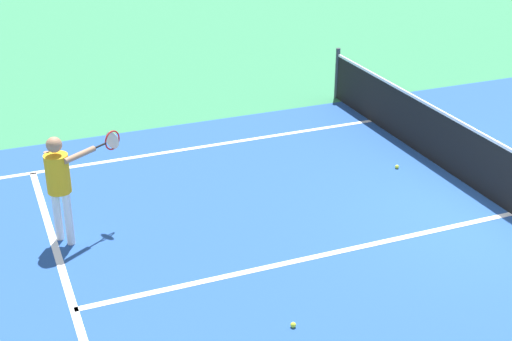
# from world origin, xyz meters

# --- Properties ---
(ground_plane) EXTENTS (60.00, 60.00, 0.00)m
(ground_plane) POSITION_xyz_m (0.00, 0.00, 0.00)
(ground_plane) COLOR #337F51
(court_surface_inbounds) EXTENTS (10.62, 24.40, 0.00)m
(court_surface_inbounds) POSITION_xyz_m (0.00, 0.00, 0.00)
(court_surface_inbounds) COLOR #234C93
(court_surface_inbounds) RESTS_ON ground_plane
(line_sideline_left) EXTENTS (0.10, 11.89, 0.01)m
(line_sideline_left) POSITION_xyz_m (-4.11, -5.95, 0.00)
(line_sideline_left) COLOR white
(line_sideline_left) RESTS_ON ground_plane
(line_service_near) EXTENTS (8.22, 0.10, 0.01)m
(line_service_near) POSITION_xyz_m (0.00, -6.40, 0.00)
(line_service_near) COLOR white
(line_service_near) RESTS_ON ground_plane
(line_center_service) EXTENTS (0.10, 6.40, 0.01)m
(line_center_service) POSITION_xyz_m (0.00, -3.20, 0.00)
(line_center_service) COLOR white
(line_center_service) RESTS_ON ground_plane
(player_near) EXTENTS (0.62, 1.10, 1.55)m
(player_near) POSITION_xyz_m (-1.68, -6.21, 0.96)
(player_near) COLOR white
(player_near) RESTS_ON ground_plane
(tennis_ball_near_net) EXTENTS (0.07, 0.07, 0.07)m
(tennis_ball_near_net) POSITION_xyz_m (-2.01, -0.72, 0.03)
(tennis_ball_near_net) COLOR #CCE033
(tennis_ball_near_net) RESTS_ON ground_plane
(tennis_ball_mid_court) EXTENTS (0.07, 0.07, 0.07)m
(tennis_ball_mid_court) POSITION_xyz_m (1.27, -4.13, 0.03)
(tennis_ball_mid_court) COLOR #CCE033
(tennis_ball_mid_court) RESTS_ON ground_plane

